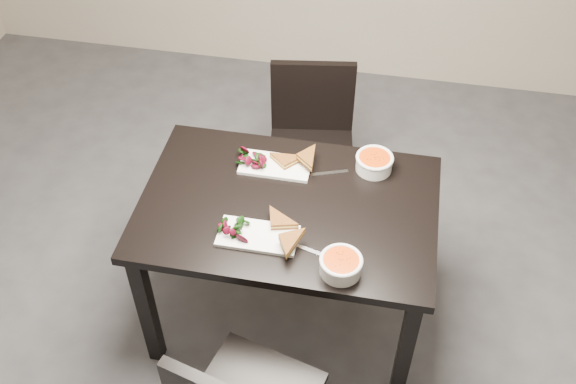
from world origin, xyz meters
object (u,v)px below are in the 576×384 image
object	(u,v)px
chair_far	(312,136)
plate_near	(258,236)
soup_bowl_near	(341,264)
plate_far	(275,166)
soup_bowl_far	(374,162)
table	(288,221)

from	to	relation	value
chair_far	plate_near	bearing A→B (deg)	-102.29
soup_bowl_near	plate_far	xyz separation A→B (m)	(-0.35, 0.51, -0.03)
chair_far	plate_near	size ratio (longest dim) A/B	2.77
chair_far	soup_bowl_far	world-z (taller)	chair_far
soup_bowl_near	plate_far	size ratio (longest dim) A/B	0.53
table	plate_near	bearing A→B (deg)	-112.52
chair_far	soup_bowl_far	distance (m)	0.66
plate_near	plate_far	xyz separation A→B (m)	(-0.01, 0.40, -0.00)
soup_bowl_near	soup_bowl_far	bearing A→B (deg)	83.44
soup_bowl_near	soup_bowl_far	world-z (taller)	same
chair_far	plate_near	distance (m)	0.98
table	chair_far	xyz separation A→B (m)	(-0.02, 0.75, -0.17)
plate_near	chair_far	bearing A→B (deg)	86.28
table	plate_far	bearing A→B (deg)	114.47
table	soup_bowl_near	bearing A→B (deg)	-49.83
soup_bowl_far	chair_far	bearing A→B (deg)	125.51
plate_far	soup_bowl_far	bearing A→B (deg)	9.19
chair_far	plate_near	world-z (taller)	chair_far
chair_far	soup_bowl_near	xyz separation A→B (m)	(0.27, -1.05, 0.31)
plate_near	soup_bowl_near	distance (m)	0.35
soup_bowl_far	plate_far	bearing A→B (deg)	-170.81
table	soup_bowl_near	world-z (taller)	soup_bowl_near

